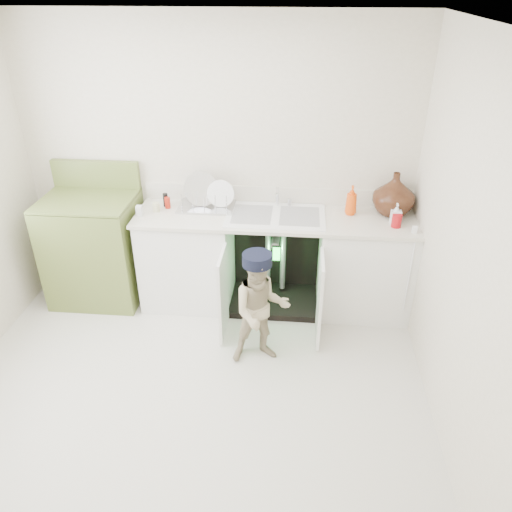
{
  "coord_description": "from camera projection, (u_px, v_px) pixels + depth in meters",
  "views": [
    {
      "loc": [
        0.74,
        -2.71,
        2.72
      ],
      "look_at": [
        0.43,
        0.7,
        0.78
      ],
      "focal_mm": 35.0,
      "sensor_mm": 36.0,
      "label": 1
    }
  ],
  "objects": [
    {
      "name": "repair_worker",
      "position": [
        261.0,
        309.0,
        3.82
      ],
      "size": [
        0.53,
        0.69,
        0.95
      ],
      "rotation": [
        0.0,
        0.0,
        0.25
      ],
      "color": "tan",
      "rests_on": "ground"
    },
    {
      "name": "room_shell",
      "position": [
        178.0,
        242.0,
        3.13
      ],
      "size": [
        6.0,
        5.5,
        1.26
      ],
      "color": "beige",
      "rests_on": "ground"
    },
    {
      "name": "ground",
      "position": [
        191.0,
        389.0,
        3.75
      ],
      "size": [
        3.5,
        3.5,
        0.0
      ],
      "primitive_type": "plane",
      "color": "beige",
      "rests_on": "ground"
    },
    {
      "name": "avocado_stove",
      "position": [
        95.0,
        247.0,
        4.61
      ],
      "size": [
        0.81,
        0.65,
        1.25
      ],
      "color": "olive",
      "rests_on": "ground"
    },
    {
      "name": "counter_run",
      "position": [
        280.0,
        257.0,
        4.51
      ],
      "size": [
        2.44,
        1.02,
        1.27
      ],
      "color": "white",
      "rests_on": "ground"
    }
  ]
}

